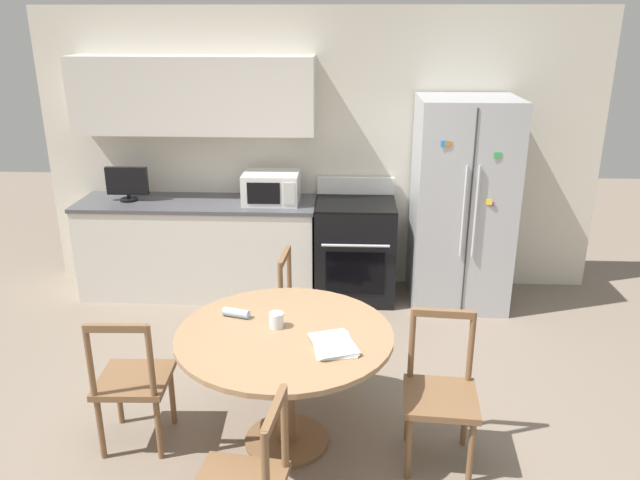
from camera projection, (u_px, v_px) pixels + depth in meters
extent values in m
plane|color=gray|center=(299.00, 448.00, 3.83)|extent=(14.00, 14.00, 0.00)
cube|color=silver|center=(319.00, 151.00, 5.88)|extent=(5.20, 0.10, 2.60)
cube|color=silver|center=(193.00, 95.00, 5.54)|extent=(2.17, 0.34, 0.68)
cube|color=silver|center=(200.00, 249.00, 5.88)|extent=(2.17, 0.62, 0.86)
cube|color=#4C4C51|center=(197.00, 203.00, 5.73)|extent=(2.19, 0.64, 0.03)
cube|color=#B2B5BA|center=(461.00, 204.00, 5.53)|extent=(0.84, 0.75, 1.86)
cube|color=#333333|center=(469.00, 217.00, 5.17)|extent=(0.01, 0.01, 1.79)
cylinder|color=silver|center=(464.00, 212.00, 5.15)|extent=(0.02, 0.02, 0.78)
cylinder|color=silver|center=(476.00, 212.00, 5.14)|extent=(0.02, 0.02, 0.78)
cube|color=#3FB259|center=(498.00, 155.00, 4.99)|extent=(0.06, 0.01, 0.05)
cube|color=purple|center=(492.00, 204.00, 5.13)|extent=(0.04, 0.01, 0.03)
cube|color=orange|center=(449.00, 144.00, 4.98)|extent=(0.05, 0.01, 0.04)
cube|color=#338CD8|center=(445.00, 144.00, 4.98)|extent=(0.06, 0.01, 0.05)
cube|color=yellow|center=(489.00, 202.00, 5.12)|extent=(0.06, 0.02, 0.05)
cube|color=black|center=(355.00, 251.00, 5.79)|extent=(0.72, 0.64, 0.90)
cube|color=black|center=(355.00, 273.00, 5.51)|extent=(0.52, 0.01, 0.40)
cylinder|color=silver|center=(355.00, 246.00, 5.40)|extent=(0.59, 0.02, 0.02)
cube|color=black|center=(356.00, 203.00, 5.63)|extent=(0.72, 0.64, 0.02)
cube|color=white|center=(356.00, 185.00, 5.87)|extent=(0.72, 0.06, 0.16)
cube|color=white|center=(271.00, 188.00, 5.66)|extent=(0.50, 0.40, 0.27)
cube|color=black|center=(263.00, 193.00, 5.47)|extent=(0.29, 0.01, 0.19)
cube|color=silver|center=(289.00, 194.00, 5.46)|extent=(0.10, 0.01, 0.20)
cylinder|color=black|center=(129.00, 200.00, 5.75)|extent=(0.16, 0.16, 0.02)
cylinder|color=black|center=(129.00, 196.00, 5.74)|extent=(0.03, 0.03, 0.04)
cube|color=black|center=(127.00, 181.00, 5.69)|extent=(0.38, 0.05, 0.26)
cylinder|color=#997551|center=(284.00, 335.00, 3.64)|extent=(1.28, 1.28, 0.03)
cylinder|color=brown|center=(286.00, 389.00, 3.76)|extent=(0.11, 0.11, 0.71)
cylinder|color=brown|center=(287.00, 440.00, 3.89)|extent=(0.52, 0.52, 0.03)
cube|color=brown|center=(311.00, 314.00, 4.60)|extent=(0.45, 0.45, 0.04)
cylinder|color=brown|center=(336.00, 332.00, 4.82)|extent=(0.04, 0.04, 0.41)
cylinder|color=brown|center=(331.00, 354.00, 4.49)|extent=(0.04, 0.04, 0.41)
cylinder|color=brown|center=(292.00, 329.00, 4.86)|extent=(0.04, 0.04, 0.41)
cylinder|color=brown|center=(284.00, 351.00, 4.53)|extent=(0.04, 0.04, 0.41)
cylinder|color=brown|center=(289.00, 273.00, 4.70)|extent=(0.04, 0.04, 0.45)
cylinder|color=brown|center=(281.00, 292.00, 4.38)|extent=(0.04, 0.04, 0.45)
cube|color=brown|center=(285.00, 256.00, 4.47)|extent=(0.06, 0.35, 0.04)
cube|color=brown|center=(440.00, 398.00, 3.58)|extent=(0.45, 0.45, 0.04)
cylinder|color=brown|center=(471.00, 453.00, 3.48)|extent=(0.04, 0.04, 0.41)
cylinder|color=brown|center=(409.00, 448.00, 3.52)|extent=(0.04, 0.04, 0.41)
cylinder|color=brown|center=(465.00, 416.00, 3.80)|extent=(0.04, 0.04, 0.41)
cylinder|color=brown|center=(408.00, 412.00, 3.84)|extent=(0.04, 0.04, 0.41)
cylinder|color=brown|center=(471.00, 346.00, 3.66)|extent=(0.04, 0.04, 0.45)
cylinder|color=brown|center=(412.00, 343.00, 3.70)|extent=(0.04, 0.04, 0.45)
cube|color=brown|center=(444.00, 313.00, 3.61)|extent=(0.35, 0.06, 0.04)
cube|color=brown|center=(134.00, 380.00, 3.77)|extent=(0.44, 0.44, 0.04)
cylinder|color=brown|center=(119.00, 395.00, 4.01)|extent=(0.04, 0.04, 0.41)
cylinder|color=brown|center=(172.00, 395.00, 4.00)|extent=(0.04, 0.04, 0.41)
cylinder|color=brown|center=(101.00, 428.00, 3.68)|extent=(0.04, 0.04, 0.41)
cylinder|color=brown|center=(159.00, 429.00, 3.68)|extent=(0.04, 0.04, 0.41)
cylinder|color=brown|center=(90.00, 360.00, 3.51)|extent=(0.04, 0.04, 0.45)
cylinder|color=brown|center=(151.00, 361.00, 3.51)|extent=(0.04, 0.04, 0.45)
cube|color=brown|center=(116.00, 328.00, 3.44)|extent=(0.35, 0.05, 0.04)
cylinder|color=brown|center=(266.00, 476.00, 2.62)|extent=(0.04, 0.04, 0.45)
cylinder|color=brown|center=(285.00, 426.00, 2.94)|extent=(0.04, 0.04, 0.45)
cube|color=brown|center=(275.00, 411.00, 2.71)|extent=(0.08, 0.35, 0.04)
cylinder|color=silver|center=(276.00, 320.00, 3.68)|extent=(0.09, 0.09, 0.09)
cylinder|color=#8C4C99|center=(277.00, 323.00, 3.69)|extent=(0.08, 0.08, 0.05)
cylinder|color=#A3BCDB|center=(236.00, 313.00, 3.82)|extent=(0.17, 0.10, 0.05)
cube|color=white|center=(334.00, 346.00, 3.48)|extent=(0.27, 0.33, 0.01)
cube|color=beige|center=(334.00, 345.00, 3.48)|extent=(0.29, 0.35, 0.01)
cube|color=silver|center=(334.00, 343.00, 3.47)|extent=(0.31, 0.36, 0.01)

